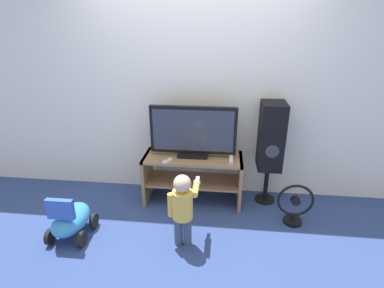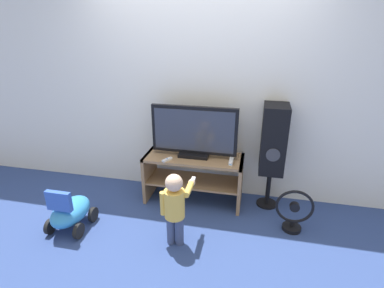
% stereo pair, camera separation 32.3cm
% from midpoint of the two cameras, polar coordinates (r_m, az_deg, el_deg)
% --- Properties ---
extents(ground_plane, '(16.00, 16.00, 0.00)m').
position_cam_midpoint_polar(ground_plane, '(3.47, -2.97, -12.51)').
color(ground_plane, navy).
extents(wall_back, '(10.00, 0.06, 2.60)m').
position_cam_midpoint_polar(wall_back, '(3.44, -2.01, 10.86)').
color(wall_back, silver).
rests_on(wall_back, ground_plane).
extents(tv_stand, '(1.12, 0.44, 0.57)m').
position_cam_midpoint_polar(tv_stand, '(3.47, -2.51, -5.39)').
color(tv_stand, '#93704C').
rests_on(tv_stand, ground_plane).
extents(television, '(0.96, 0.20, 0.58)m').
position_cam_midpoint_polar(television, '(3.29, -2.60, 2.20)').
color(television, black).
rests_on(television, tv_stand).
extents(game_console, '(0.04, 0.19, 0.04)m').
position_cam_midpoint_polar(game_console, '(3.28, 4.70, -2.95)').
color(game_console, white).
rests_on(game_console, tv_stand).
extents(remote_primary, '(0.10, 0.13, 0.03)m').
position_cam_midpoint_polar(remote_primary, '(3.28, -7.55, -3.23)').
color(remote_primary, white).
rests_on(remote_primary, tv_stand).
extents(child, '(0.28, 0.43, 0.74)m').
position_cam_midpoint_polar(child, '(2.78, -5.13, -11.52)').
color(child, '#3F4C72').
rests_on(child, ground_plane).
extents(speaker_tower, '(0.26, 0.34, 1.19)m').
position_cam_midpoint_polar(speaker_tower, '(3.36, 12.18, 1.09)').
color(speaker_tower, black).
rests_on(speaker_tower, ground_plane).
extents(floor_fan, '(0.37, 0.19, 0.46)m').
position_cam_midpoint_polar(floor_fan, '(3.29, 16.31, -11.32)').
color(floor_fan, black).
rests_on(floor_fan, ground_plane).
extents(ride_on_toy, '(0.36, 0.50, 0.50)m').
position_cam_midpoint_polar(ride_on_toy, '(3.29, -24.83, -13.00)').
color(ride_on_toy, '#338CD1').
rests_on(ride_on_toy, ground_plane).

